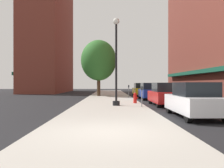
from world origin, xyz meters
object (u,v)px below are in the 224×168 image
object	(u,v)px
parking_meter_far	(129,90)
car_yellow	(141,90)
parking_meter_near	(142,94)
lamppost	(116,60)
fire_hydrant	(135,98)
tree_near	(99,60)
car_blue	(150,91)
car_white	(194,100)
car_red	(165,94)

from	to	relation	value
parking_meter_far	car_yellow	size ratio (longest dim) A/B	0.30
parking_meter_near	lamppost	bearing A→B (deg)	147.33
fire_hydrant	tree_near	world-z (taller)	tree_near
tree_near	car_blue	world-z (taller)	tree_near
parking_meter_near	car_blue	distance (m)	9.04
lamppost	car_blue	bearing A→B (deg)	65.56
tree_near	car_white	world-z (taller)	tree_near
lamppost	car_white	size ratio (longest dim) A/B	1.37
lamppost	tree_near	bearing A→B (deg)	97.91
fire_hydrant	car_yellow	xyz separation A→B (m)	(2.06, 12.68, 0.29)
tree_near	car_yellow	bearing A→B (deg)	21.12
parking_meter_near	tree_near	size ratio (longest dim) A/B	0.20
tree_near	car_blue	distance (m)	7.94
fire_hydrant	car_red	xyz separation A→B (m)	(2.06, -0.78, 0.29)
parking_meter_far	tree_near	xyz separation A→B (m)	(-3.34, 3.06, 3.40)
fire_hydrant	car_blue	bearing A→B (deg)	70.67
car_red	lamppost	bearing A→B (deg)	-160.49
parking_meter_far	car_blue	size ratio (longest dim) A/B	0.30
car_white	car_blue	world-z (taller)	same
lamppost	car_white	world-z (taller)	lamppost
car_red	car_blue	size ratio (longest dim) A/B	1.00
lamppost	car_red	bearing A→B (deg)	17.75
car_white	fire_hydrant	bearing A→B (deg)	107.19
tree_near	car_blue	size ratio (longest dim) A/B	1.55
tree_near	car_blue	bearing A→B (deg)	-41.92
lamppost	car_blue	world-z (taller)	lamppost
parking_meter_far	car_blue	bearing A→B (deg)	-40.85
parking_meter_far	car_yellow	xyz separation A→B (m)	(1.95, 5.11, -0.14)
parking_meter_near	car_blue	bearing A→B (deg)	77.54
lamppost	car_blue	distance (m)	8.90
parking_meter_near	parking_meter_far	xyz separation A→B (m)	(0.00, 10.51, 0.00)
fire_hydrant	car_yellow	bearing A→B (deg)	80.75
car_white	parking_meter_far	bearing A→B (deg)	98.13
car_white	car_blue	bearing A→B (deg)	90.43
tree_near	car_white	bearing A→B (deg)	-73.17
lamppost	fire_hydrant	bearing A→B (deg)	52.31
tree_near	car_red	world-z (taller)	tree_near
car_white	car_red	xyz separation A→B (m)	(0.00, 6.07, 0.00)
lamppost	tree_near	xyz separation A→B (m)	(-1.74, 12.55, 1.14)
lamppost	tree_near	world-z (taller)	tree_near
lamppost	fire_hydrant	world-z (taller)	lamppost
parking_meter_near	car_yellow	size ratio (longest dim) A/B	0.30
parking_meter_far	car_white	xyz separation A→B (m)	(1.95, -14.43, -0.14)
tree_near	car_white	xyz separation A→B (m)	(5.29, -17.49, -3.54)
fire_hydrant	parking_meter_near	world-z (taller)	parking_meter_near
lamppost	tree_near	distance (m)	12.72
car_red	car_blue	bearing A→B (deg)	91.76
car_blue	car_red	bearing A→B (deg)	-89.14
parking_meter_far	car_red	distance (m)	8.58
fire_hydrant	car_red	bearing A→B (deg)	-20.74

